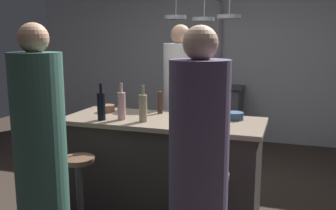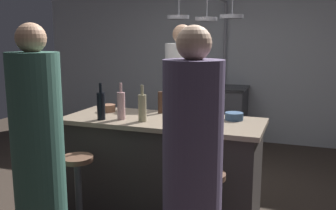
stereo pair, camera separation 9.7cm
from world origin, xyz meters
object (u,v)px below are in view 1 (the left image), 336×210
guest_right (198,179)px  pepper_mill (160,103)px  wine_bottle_white (143,108)px  wine_glass_near_right_guest (195,108)px  chef (180,110)px  wine_glass_near_left_guest (184,108)px  guest_left (41,156)px  stove_range (215,115)px  mixing_bowl_wooden (107,108)px  wine_bottle_rose (122,105)px  mixing_bowl_blue (234,116)px  wine_bottle_dark (101,106)px  bar_stool_left (80,193)px

guest_right → pepper_mill: 1.43m
wine_bottle_white → wine_glass_near_right_guest: size_ratio=2.19×
chef → wine_glass_near_left_guest: (0.28, -0.81, 0.19)m
chef → guest_left: size_ratio=1.02×
stove_range → guest_left: 3.50m
mixing_bowl_wooden → wine_glass_near_right_guest: bearing=-4.8°
stove_range → wine_glass_near_left_guest: size_ratio=6.10×
wine_bottle_rose → wine_bottle_white: wine_bottle_rose is taller
pepper_mill → mixing_bowl_blue: (0.72, -0.05, -0.07)m
wine_bottle_dark → wine_bottle_white: wine_bottle_dark is taller
wine_glass_near_right_guest → pepper_mill: bearing=155.4°
bar_stool_left → pepper_mill: bearing=65.1°
wine_bottle_dark → wine_glass_near_left_guest: bearing=19.1°
chef → mixing_bowl_wooden: chef is taller
stove_range → wine_glass_near_left_guest: 2.50m
guest_left → mixing_bowl_wooden: 1.11m
wine_glass_near_right_guest → mixing_bowl_wooden: wine_glass_near_right_guest is taller
mixing_bowl_wooden → guest_left: bearing=-87.6°
guest_right → wine_glass_near_left_guest: (-0.39, 1.04, 0.22)m
mixing_bowl_wooden → chef: bearing=53.4°
bar_stool_left → wine_bottle_white: 0.88m
wine_glass_near_right_guest → mixing_bowl_blue: (0.33, 0.13, -0.07)m
wine_bottle_white → wine_glass_near_left_guest: bearing=29.6°
chef → guest_right: bearing=-70.2°
mixing_bowl_blue → mixing_bowl_wooden: 1.23m
wine_bottle_rose → wine_bottle_dark: bearing=-156.5°
guest_left → wine_glass_near_right_guest: guest_left is taller
stove_range → wine_bottle_rose: bearing=-97.3°
bar_stool_left → guest_left: (-0.07, -0.36, 0.42)m
stove_range → wine_bottle_white: bearing=-92.7°
chef → bar_stool_left: chef is taller
bar_stool_left → guest_left: 0.56m
wine_bottle_rose → guest_left: bearing=-105.7°
wine_bottle_white → mixing_bowl_wooden: (-0.49, 0.28, -0.09)m
stove_range → mixing_bowl_blue: 2.41m
wine_bottle_white → mixing_bowl_blue: size_ratio=1.98×
bar_stool_left → mixing_bowl_blue: mixing_bowl_blue is taller
guest_right → wine_bottle_dark: guest_right is taller
wine_bottle_rose → wine_glass_near_left_guest: size_ratio=2.24×
bar_stool_left → wine_glass_near_left_guest: 1.13m
wine_glass_near_right_guest → wine_bottle_rose: bearing=-163.0°
wine_bottle_dark → guest_right: bearing=-36.5°
pepper_mill → wine_glass_near_right_guest: size_ratio=1.44×
wine_bottle_dark → wine_glass_near_left_guest: (0.69, 0.24, -0.02)m
guest_right → mixing_bowl_blue: bearing=88.4°
guest_left → mixing_bowl_blue: bearing=44.2°
chef → guest_right: 1.96m
wine_bottle_white → wine_glass_near_left_guest: 0.37m
guest_right → wine_glass_near_right_guest: size_ratio=11.58×
guest_right → wine_bottle_rose: 1.28m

